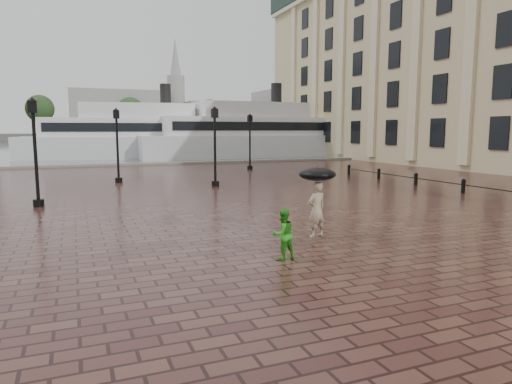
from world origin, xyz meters
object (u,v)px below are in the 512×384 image
street_lamps (125,145)px  ferry_near (139,136)px  adult_pedestrian (317,209)px  child_pedestrian (283,234)px  ferry_far (252,135)px

street_lamps → ferry_near: (4.27, 25.51, 0.23)m
street_lamps → ferry_near: ferry_near is taller
adult_pedestrian → child_pedestrian: (-1.98, -1.83, -0.20)m
adult_pedestrian → ferry_far: (13.39, 39.57, 1.82)m
ferry_near → child_pedestrian: bearing=-85.9°
child_pedestrian → ferry_near: bearing=-102.9°
child_pedestrian → ferry_far: ferry_far is taller
adult_pedestrian → ferry_near: 42.40m
ferry_near → ferry_far: bearing=-4.9°
child_pedestrian → ferry_far: (15.37, 41.40, 2.02)m
adult_pedestrian → ferry_near: ferry_near is taller
street_lamps → ferry_near: bearing=80.5°
ferry_near → ferry_far: size_ratio=0.98×
child_pedestrian → ferry_near: size_ratio=0.05×
ferry_near → ferry_far: 13.18m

